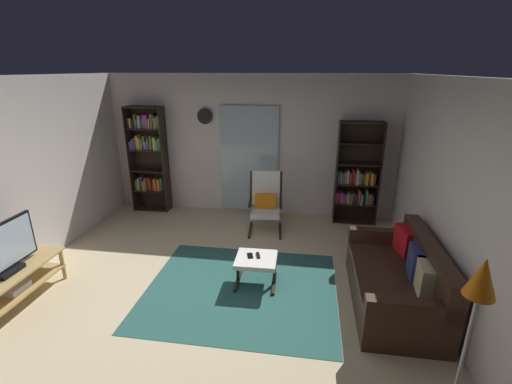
{
  "coord_description": "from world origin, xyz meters",
  "views": [
    {
      "loc": [
        1.08,
        -3.53,
        2.68
      ],
      "look_at": [
        0.38,
        1.07,
        1.04
      ],
      "focal_mm": 24.72,
      "sensor_mm": 36.0,
      "label": 1
    }
  ],
  "objects_px": {
    "bookshelf_near_tv": "(149,155)",
    "ottoman": "(256,262)",
    "tv_remote": "(258,255)",
    "wall_clock": "(205,116)",
    "cell_phone": "(250,256)",
    "leather_sofa": "(399,281)",
    "television": "(3,251)",
    "lounge_armchair": "(266,200)",
    "bookshelf_near_sofa": "(356,178)",
    "floor_lamp_by_sofa": "(478,298)",
    "tv_stand": "(11,284)"
  },
  "relations": [
    {
      "from": "bookshelf_near_tv",
      "to": "leather_sofa",
      "type": "xyz_separation_m",
      "value": [
        4.17,
        -2.45,
        -0.81
      ]
    },
    {
      "from": "leather_sofa",
      "to": "floor_lamp_by_sofa",
      "type": "distance_m",
      "value": 1.92
    },
    {
      "from": "bookshelf_near_sofa",
      "to": "floor_lamp_by_sofa",
      "type": "height_order",
      "value": "bookshelf_near_sofa"
    },
    {
      "from": "tv_stand",
      "to": "leather_sofa",
      "type": "distance_m",
      "value": 4.55
    },
    {
      "from": "bookshelf_near_tv",
      "to": "tv_remote",
      "type": "xyz_separation_m",
      "value": [
        2.46,
        -2.25,
        -0.72
      ]
    },
    {
      "from": "bookshelf_near_sofa",
      "to": "wall_clock",
      "type": "xyz_separation_m",
      "value": [
        -2.79,
        0.14,
        1.03
      ]
    },
    {
      "from": "leather_sofa",
      "to": "wall_clock",
      "type": "distance_m",
      "value": 4.28
    },
    {
      "from": "leather_sofa",
      "to": "tv_remote",
      "type": "bearing_deg",
      "value": 173.49
    },
    {
      "from": "ottoman",
      "to": "cell_phone",
      "type": "height_order",
      "value": "cell_phone"
    },
    {
      "from": "leather_sofa",
      "to": "lounge_armchair",
      "type": "relative_size",
      "value": 1.69
    },
    {
      "from": "bookshelf_near_tv",
      "to": "ottoman",
      "type": "xyz_separation_m",
      "value": [
        2.44,
        -2.3,
        -0.79
      ]
    },
    {
      "from": "lounge_armchair",
      "to": "bookshelf_near_tv",
      "type": "bearing_deg",
      "value": 165.43
    },
    {
      "from": "bookshelf_near_sofa",
      "to": "ottoman",
      "type": "xyz_separation_m",
      "value": [
        -1.47,
        -2.28,
        -0.5
      ]
    },
    {
      "from": "wall_clock",
      "to": "bookshelf_near_tv",
      "type": "bearing_deg",
      "value": -173.76
    },
    {
      "from": "bookshelf_near_sofa",
      "to": "lounge_armchair",
      "type": "bearing_deg",
      "value": -159.27
    },
    {
      "from": "television",
      "to": "wall_clock",
      "type": "xyz_separation_m",
      "value": [
        1.44,
        3.3,
        1.11
      ]
    },
    {
      "from": "lounge_armchair",
      "to": "cell_phone",
      "type": "height_order",
      "value": "lounge_armchair"
    },
    {
      "from": "tv_stand",
      "to": "leather_sofa",
      "type": "relative_size",
      "value": 0.77
    },
    {
      "from": "leather_sofa",
      "to": "ottoman",
      "type": "xyz_separation_m",
      "value": [
        -1.73,
        0.15,
        0.02
      ]
    },
    {
      "from": "bookshelf_near_sofa",
      "to": "tv_stand",
      "type": "bearing_deg",
      "value": -143.25
    },
    {
      "from": "television",
      "to": "lounge_armchair",
      "type": "xyz_separation_m",
      "value": [
        2.67,
        2.57,
        -0.2
      ]
    },
    {
      "from": "television",
      "to": "lounge_armchair",
      "type": "bearing_deg",
      "value": 43.88
    },
    {
      "from": "leather_sofa",
      "to": "tv_remote",
      "type": "xyz_separation_m",
      "value": [
        -1.71,
        0.2,
        0.09
      ]
    },
    {
      "from": "television",
      "to": "cell_phone",
      "type": "xyz_separation_m",
      "value": [
        2.68,
        0.91,
        -0.34
      ]
    },
    {
      "from": "tv_remote",
      "to": "wall_clock",
      "type": "bearing_deg",
      "value": 104.68
    },
    {
      "from": "bookshelf_near_sofa",
      "to": "ottoman",
      "type": "relative_size",
      "value": 3.46
    },
    {
      "from": "lounge_armchair",
      "to": "leather_sofa",
      "type": "bearing_deg",
      "value": -45.26
    },
    {
      "from": "bookshelf_near_tv",
      "to": "ottoman",
      "type": "bearing_deg",
      "value": -43.34
    },
    {
      "from": "ottoman",
      "to": "wall_clock",
      "type": "bearing_deg",
      "value": 118.63
    },
    {
      "from": "leather_sofa",
      "to": "cell_phone",
      "type": "distance_m",
      "value": 1.82
    },
    {
      "from": "television",
      "to": "bookshelf_near_tv",
      "type": "xyz_separation_m",
      "value": [
        0.32,
        3.18,
        0.38
      ]
    },
    {
      "from": "bookshelf_near_sofa",
      "to": "tv_remote",
      "type": "distance_m",
      "value": 2.69
    },
    {
      "from": "bookshelf_near_tv",
      "to": "wall_clock",
      "type": "distance_m",
      "value": 1.34
    },
    {
      "from": "television",
      "to": "cell_phone",
      "type": "relative_size",
      "value": 6.52
    },
    {
      "from": "bookshelf_near_sofa",
      "to": "cell_phone",
      "type": "bearing_deg",
      "value": -124.51
    },
    {
      "from": "television",
      "to": "ottoman",
      "type": "height_order",
      "value": "television"
    },
    {
      "from": "leather_sofa",
      "to": "floor_lamp_by_sofa",
      "type": "xyz_separation_m",
      "value": [
        0.0,
        -1.66,
        0.97
      ]
    },
    {
      "from": "television",
      "to": "bookshelf_near_tv",
      "type": "relative_size",
      "value": 0.45
    },
    {
      "from": "ottoman",
      "to": "tv_remote",
      "type": "xyz_separation_m",
      "value": [
        0.02,
        0.05,
        0.08
      ]
    },
    {
      "from": "ottoman",
      "to": "leather_sofa",
      "type": "bearing_deg",
      "value": -4.84
    },
    {
      "from": "leather_sofa",
      "to": "cell_phone",
      "type": "xyz_separation_m",
      "value": [
        -1.81,
        0.18,
        0.09
      ]
    },
    {
      "from": "bookshelf_near_tv",
      "to": "leather_sofa",
      "type": "distance_m",
      "value": 4.9
    },
    {
      "from": "lounge_armchair",
      "to": "television",
      "type": "bearing_deg",
      "value": -136.12
    },
    {
      "from": "cell_phone",
      "to": "ottoman",
      "type": "bearing_deg",
      "value": -35.09
    },
    {
      "from": "tv_stand",
      "to": "bookshelf_near_sofa",
      "type": "distance_m",
      "value": 5.3
    },
    {
      "from": "cell_phone",
      "to": "wall_clock",
      "type": "xyz_separation_m",
      "value": [
        -1.24,
        2.39,
        1.46
      ]
    },
    {
      "from": "tv_remote",
      "to": "floor_lamp_by_sofa",
      "type": "xyz_separation_m",
      "value": [
        1.71,
        -1.86,
        0.87
      ]
    },
    {
      "from": "television",
      "to": "lounge_armchair",
      "type": "distance_m",
      "value": 3.71
    },
    {
      "from": "television",
      "to": "cell_phone",
      "type": "height_order",
      "value": "television"
    },
    {
      "from": "leather_sofa",
      "to": "tv_stand",
      "type": "bearing_deg",
      "value": -170.74
    }
  ]
}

